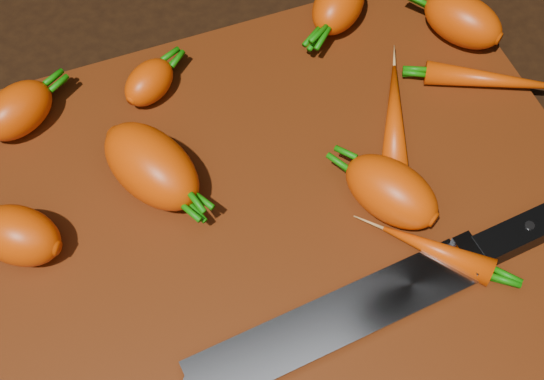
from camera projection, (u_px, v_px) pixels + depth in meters
name	position (u px, v px, depth m)	size (l,w,h in m)	color
ground	(276.00, 223.00, 0.61)	(2.00, 2.00, 0.01)	black
cutting_board	(276.00, 216.00, 0.60)	(0.50, 0.40, 0.01)	#5B2208
carrot_0	(18.00, 110.00, 0.62)	(0.06, 0.04, 0.04)	#DD4506
carrot_1	(19.00, 235.00, 0.56)	(0.07, 0.04, 0.04)	#DD4506
carrot_2	(151.00, 166.00, 0.58)	(0.09, 0.05, 0.05)	#DD4506
carrot_3	(391.00, 192.00, 0.58)	(0.08, 0.05, 0.05)	#DD4506
carrot_4	(339.00, 5.00, 0.68)	(0.07, 0.04, 0.04)	#DD4506
carrot_5	(149.00, 82.00, 0.64)	(0.05, 0.03, 0.03)	#DD4506
carrot_6	(463.00, 20.00, 0.67)	(0.07, 0.04, 0.04)	#DD4506
carrot_7	(394.00, 115.00, 0.63)	(0.11, 0.02, 0.02)	#DD4506
carrot_8	(495.00, 80.00, 0.65)	(0.12, 0.02, 0.02)	#DD4506
carrot_9	(437.00, 250.00, 0.56)	(0.09, 0.02, 0.02)	#DD4506
knife	(360.00, 309.00, 0.54)	(0.36, 0.06, 0.02)	gray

